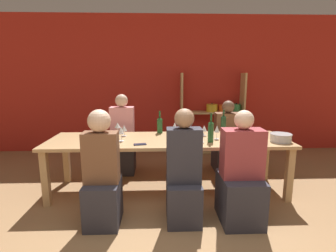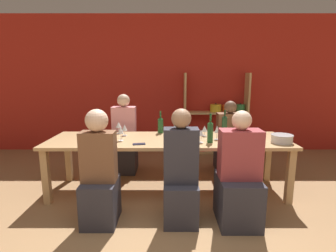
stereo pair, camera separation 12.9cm
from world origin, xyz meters
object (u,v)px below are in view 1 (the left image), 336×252
Objects in this scene: dining_table at (168,144)px; person_far_a at (123,144)px; wine_glass_white_b at (118,126)px; mixing_bowl at (281,137)px; person_near_b at (184,180)px; person_near_a at (241,182)px; wine_glass_red_b at (175,126)px; wine_glass_red_d at (217,129)px; wine_bottle_amber at (160,124)px; person_far_b at (227,145)px; wine_glass_white_d at (202,133)px; cell_phone at (140,144)px; wine_glass_white_c at (124,128)px; wine_bottle_dark at (223,124)px; wine_glass_white_a at (121,131)px; wine_bottle_green at (211,131)px; wine_glass_red_a at (100,134)px; person_near_c at (102,181)px; wine_glass_empty_a at (179,128)px; wine_glass_white_e at (204,129)px; wine_glass_empty_b at (189,133)px.

person_far_a is (-0.69, 0.75, -0.19)m from dining_table.
mixing_bowl is at bearing -14.13° from wine_glass_white_b.
person_far_a is at bearing 119.13° from person_near_b.
person_near_a reaches higher than dining_table.
wine_glass_red_d is (0.53, -0.35, 0.02)m from wine_glass_red_b.
mixing_bowl is at bearing -20.72° from wine_bottle_amber.
person_far_b reaches higher than wine_bottle_amber.
cell_phone is at bearing -173.18° from wine_glass_white_d.
wine_glass_white_c is 1.23m from person_near_b.
wine_glass_white_b is (-1.50, 0.01, -0.02)m from wine_bottle_dark.
person_near_a is 1.05× the size of person_far_b.
person_far_a is (-0.35, 1.04, -0.26)m from cell_phone.
wine_bottle_green is at bearing -4.51° from wine_glass_white_a.
mixing_bowl is 2.22m from wine_glass_red_a.
person_near_a is 0.60m from person_near_b.
wine_glass_white_a is 1.14× the size of wine_glass_red_b.
person_near_c reaches higher than wine_glass_red_b.
wine_glass_white_d is 0.13× the size of person_near_c.
wine_bottle_dark is 1.92× the size of wine_glass_red_a.
wine_glass_white_a is at bearing -159.57° from wine_glass_empty_a.
wine_bottle_amber is 2.19× the size of wine_glass_empty_a.
wine_glass_white_a is 0.15× the size of person_near_c.
wine_glass_empty_a is at bearing 162.94° from mixing_bowl.
wine_bottle_dark is 0.28× the size of person_near_b.
wine_bottle_green is 1.58m from person_far_a.
person_far_a is at bearing 155.38° from mixing_bowl.
wine_glass_white_b is at bearing 164.90° from wine_glass_red_d.
wine_glass_white_d reaches higher than wine_glass_white_c.
person_near_c reaches higher than cell_phone.
wine_glass_white_a reaches higher than wine_glass_white_d.
wine_glass_empty_a is 1.00× the size of wine_glass_white_e.
wine_glass_white_a is at bearing 25.67° from wine_glass_red_a.
wine_bottle_green is 2.00× the size of wine_glass_red_d.
wine_glass_white_b is 1.10m from wine_glass_empty_b.
wine_glass_red_d is (0.63, -0.04, 0.20)m from dining_table.
wine_glass_red_b is 0.13× the size of person_near_b.
wine_bottle_dark is 2.34× the size of wine_glass_empty_a.
wine_glass_red_a is 0.98× the size of wine_glass_red_d.
wine_bottle_amber is at bearing 151.49° from wine_glass_red_d.
wine_glass_empty_a is 0.74m from wine_glass_white_c.
wine_glass_empty_a is 0.85× the size of wine_glass_empty_b.
person_far_b reaches higher than wine_glass_red_b.
wine_glass_white_b is 0.17m from wine_glass_white_c.
person_far_a is at bearing 108.45° from cell_phone.
wine_bottle_dark is 1.30m from cell_phone.
wine_bottle_green is 0.52m from wine_glass_empty_a.
wine_glass_white_b reaches higher than cell_phone.
wine_glass_white_d is at bearing 63.18° from person_near_b.
cell_phone is at bearing -165.74° from wine_glass_red_d.
wine_glass_white_d reaches higher than wine_glass_empty_a.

